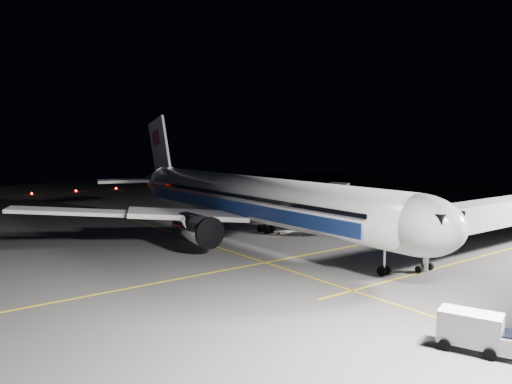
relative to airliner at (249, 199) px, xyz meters
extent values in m
plane|color=#4C4C4F|center=(1.08, 0.00, -5.16)|extent=(200.00, 200.00, 0.00)
cube|color=gold|center=(11.08, 0.00, -5.16)|extent=(0.25, 80.00, 0.01)
cube|color=gold|center=(1.08, -6.00, -5.16)|extent=(70.00, 0.25, 0.01)
cube|color=gold|center=(23.08, 10.00, -5.16)|extent=(0.25, 40.00, 0.01)
cylinder|color=silver|center=(1.08, 0.00, 0.14)|extent=(48.00, 5.60, 5.60)
ellipsoid|color=silver|center=(25.08, 0.00, 0.14)|extent=(8.96, 5.60, 5.60)
cube|color=black|center=(27.38, 0.00, 1.14)|extent=(2.20, 3.40, 0.90)
cone|color=silver|center=(-27.42, 0.00, 0.44)|extent=(9.00, 5.49, 5.49)
cube|color=#22409D|center=(0.08, 2.78, -0.76)|extent=(42.24, 0.25, 1.50)
cube|color=#22409D|center=(0.08, -2.78, -0.76)|extent=(42.24, 0.25, 1.50)
cube|color=silver|center=(-1.42, 8.00, -1.46)|extent=(11.36, 15.23, 1.53)
cube|color=silver|center=(-1.42, -8.00, -1.46)|extent=(11.36, 15.23, 1.53)
cube|color=silver|center=(-6.42, 20.50, -0.59)|extent=(8.57, 13.22, 1.31)
cube|color=silver|center=(-6.42, -20.50, -0.59)|extent=(8.57, 13.22, 1.31)
cube|color=silver|center=(-26.92, 5.20, 0.74)|extent=(6.20, 9.67, 0.45)
cube|color=silver|center=(-26.92, -5.20, 0.74)|extent=(6.20, 9.67, 0.45)
cube|color=white|center=(-25.12, 0.00, 6.34)|extent=(7.53, 0.40, 10.28)
cube|color=#D3487A|center=(-25.92, 0.00, 7.74)|extent=(3.22, 0.55, 3.22)
cylinder|color=#B7B7BF|center=(2.28, 9.00, -2.61)|extent=(5.60, 3.40, 3.40)
cylinder|color=#B7B7BF|center=(2.28, -9.00, -2.61)|extent=(5.60, 3.40, 3.40)
cylinder|color=#9999A0|center=(21.58, 0.00, -3.91)|extent=(0.26, 0.26, 2.50)
cylinder|color=black|center=(21.58, 0.00, -4.71)|extent=(0.90, 0.70, 0.90)
cylinder|color=#9999A0|center=(-1.92, 4.30, -3.91)|extent=(0.26, 0.26, 2.50)
cylinder|color=#9999A0|center=(-1.92, -4.30, -3.91)|extent=(0.26, 0.26, 2.50)
cylinder|color=black|center=(-1.92, 4.30, -4.61)|extent=(1.10, 1.60, 1.10)
cylinder|color=black|center=(-1.92, -4.30, -4.61)|extent=(1.10, 1.60, 1.10)
cube|color=#B2B2B7|center=(23.08, 20.05, -0.56)|extent=(3.00, 33.90, 2.80)
cube|color=#B2B2B7|center=(23.08, 4.20, -0.56)|extent=(3.60, 3.20, 3.40)
cylinder|color=#9999A0|center=(23.08, 4.20, -3.61)|extent=(0.70, 0.70, 3.10)
cylinder|color=black|center=(23.08, 3.30, -4.81)|extent=(0.70, 0.30, 0.70)
cylinder|color=black|center=(23.08, 5.10, -4.81)|extent=(0.70, 0.30, 0.70)
sphere|color=#FF140A|center=(-70.92, -10.00, -4.94)|extent=(0.44, 0.44, 0.44)
sphere|color=#FF140A|center=(-70.92, 0.00, -4.94)|extent=(0.44, 0.44, 0.44)
sphere|color=#FF140A|center=(-70.92, 10.00, -4.94)|extent=(0.44, 0.44, 0.44)
sphere|color=#FF140A|center=(-70.92, 20.00, -4.94)|extent=(0.44, 0.44, 0.44)
sphere|color=#FF140A|center=(-70.92, 30.00, -4.94)|extent=(0.44, 0.44, 0.44)
cube|color=silver|center=(35.44, -9.22, -3.78)|extent=(3.98, 2.94, 1.97)
cube|color=silver|center=(37.45, -8.46, -4.31)|extent=(1.94, 2.10, 1.07)
cube|color=black|center=(37.45, -8.46, -3.87)|extent=(1.54, 1.80, 0.45)
cylinder|color=black|center=(36.28, -7.90, -4.81)|extent=(0.75, 0.46, 0.72)
cylinder|color=black|center=(36.94, -9.66, -4.81)|extent=(0.75, 0.46, 0.72)
cylinder|color=black|center=(33.93, -8.79, -4.81)|extent=(0.75, 0.46, 0.72)
cylinder|color=black|center=(34.60, -10.55, -4.81)|extent=(0.75, 0.46, 0.72)
cube|color=black|center=(-0.32, 10.38, -4.43)|extent=(2.56, 1.83, 1.08)
cube|color=black|center=(-0.32, 10.38, -3.74)|extent=(1.12, 1.12, 0.59)
sphere|color=#FFF2CC|center=(-0.92, 9.71, -4.43)|extent=(0.25, 0.25, 0.25)
sphere|color=#FFF2CC|center=(0.04, 9.55, -4.43)|extent=(0.25, 0.25, 0.25)
cylinder|color=black|center=(0.68, 11.07, -4.87)|extent=(0.61, 0.31, 0.59)
cylinder|color=black|center=(0.42, 9.42, -4.87)|extent=(0.61, 0.31, 0.59)
cylinder|color=black|center=(-1.06, 11.35, -4.87)|extent=(0.61, 0.31, 0.59)
cylinder|color=black|center=(-1.32, 9.70, -4.87)|extent=(0.61, 0.31, 0.59)
cone|color=#FF4F0A|center=(0.21, 4.89, -4.86)|extent=(0.41, 0.41, 0.61)
cone|color=#FF4F0A|center=(7.08, 10.05, -4.86)|extent=(0.41, 0.41, 0.62)
cone|color=#FF4F0A|center=(1.19, 14.00, -4.86)|extent=(0.41, 0.41, 0.61)
camera|label=1|loc=(50.93, -37.08, 7.62)|focal=35.00mm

